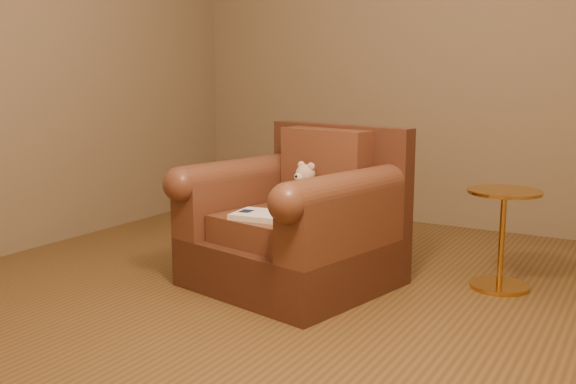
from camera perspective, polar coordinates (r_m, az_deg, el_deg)
The scene contains 5 objects.
floor at distance 3.17m, azimuth 1.39°, elevation -9.81°, with size 4.00×4.00×0.00m, color brown.
armchair at distance 3.39m, azimuth 0.85°, elevation -2.88°, with size 1.08×1.05×0.83m.
teddy_bear at distance 3.43m, azimuth 1.30°, elevation 0.17°, with size 0.18×0.21×0.25m.
guidebook at distance 3.16m, azimuth -1.65°, elevation -2.15°, with size 0.38×0.25×0.03m.
side_table at distance 3.48m, azimuth 18.48°, elevation -3.72°, with size 0.37×0.37×0.52m.
Camera 1 is at (1.44, -2.62, 1.08)m, focal length 40.00 mm.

